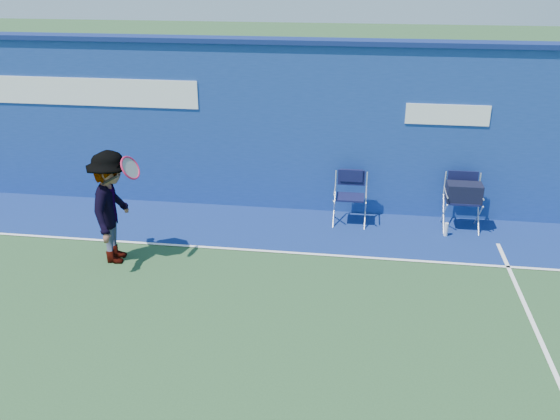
# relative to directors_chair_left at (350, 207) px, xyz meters

# --- Properties ---
(ground) EXTENTS (80.00, 80.00, 0.00)m
(ground) POSITION_rel_directors_chair_left_xyz_m (-2.04, -4.53, -0.31)
(ground) COLOR #264827
(ground) RESTS_ON ground
(stadium_wall) EXTENTS (24.00, 0.50, 3.08)m
(stadium_wall) POSITION_rel_directors_chair_left_xyz_m (-2.04, 0.67, 1.24)
(stadium_wall) COLOR navy
(stadium_wall) RESTS_ON ground
(out_of_bounds_strip) EXTENTS (24.00, 1.80, 0.01)m
(out_of_bounds_strip) POSITION_rel_directors_chair_left_xyz_m (-2.04, -0.43, -0.30)
(out_of_bounds_strip) COLOR navy
(out_of_bounds_strip) RESTS_ON ground
(court_lines) EXTENTS (24.00, 12.00, 0.01)m
(court_lines) POSITION_rel_directors_chair_left_xyz_m (-2.04, -3.93, -0.29)
(court_lines) COLOR white
(court_lines) RESTS_ON out_of_bounds_strip
(directors_chair_left) EXTENTS (0.55, 0.51, 0.93)m
(directors_chair_left) POSITION_rel_directors_chair_left_xyz_m (0.00, 0.00, 0.00)
(directors_chair_left) COLOR silver
(directors_chair_left) RESTS_ON ground
(directors_chair_right) EXTENTS (0.58, 0.52, 0.97)m
(directors_chair_right) POSITION_rel_directors_chair_left_xyz_m (1.91, 0.02, 0.10)
(directors_chair_right) COLOR silver
(directors_chair_right) RESTS_ON ground
(water_bottle) EXTENTS (0.07, 0.07, 0.24)m
(water_bottle) POSITION_rel_directors_chair_left_xyz_m (1.64, -0.32, -0.19)
(water_bottle) COLOR silver
(water_bottle) RESTS_ON ground
(tennis_player) EXTENTS (0.93, 1.20, 1.76)m
(tennis_player) POSITION_rel_directors_chair_left_xyz_m (-3.52, -1.91, 0.58)
(tennis_player) COLOR #EA4738
(tennis_player) RESTS_ON ground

